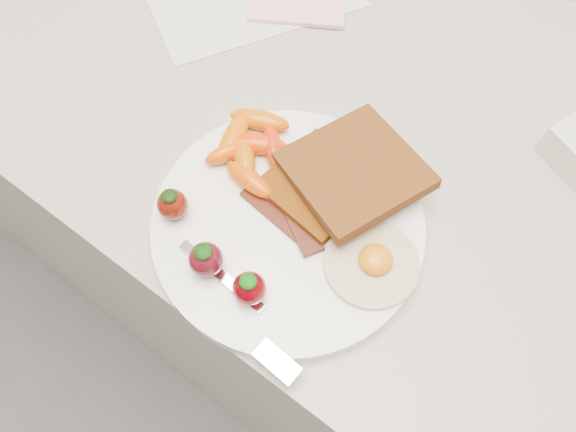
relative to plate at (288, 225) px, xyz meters
The scene contains 9 objects.
counter 0.49m from the plate, 90.88° to the left, with size 2.00×0.60×0.90m, color gray.
plate is the anchor object (origin of this frame).
toast_lower 0.05m from the plate, 86.08° to the left, with size 0.09×0.09×0.01m, color #4B1D06.
toast_upper 0.08m from the plate, 71.15° to the left, with size 0.12×0.12×0.01m, color #3D1507.
fried_egg 0.09m from the plate, ahead, with size 0.09×0.09×0.02m.
bacon_strips 0.02m from the plate, 112.09° to the left, with size 0.10×0.06×0.01m.
baby_carrots 0.09m from the plate, 152.94° to the left, with size 0.10×0.10×0.02m.
strawberries 0.09m from the plate, 114.79° to the right, with size 0.14×0.06×0.04m.
fork 0.10m from the plate, 75.37° to the right, with size 0.16×0.05×0.00m.
Camera 1 is at (0.15, 1.33, 1.41)m, focal length 35.00 mm.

